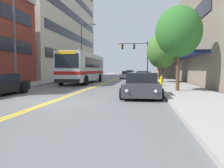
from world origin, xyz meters
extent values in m
plane|color=slate|center=(0.00, 37.00, 0.00)|extent=(240.00, 240.00, 0.00)
cube|color=#9E9B96|center=(-7.21, 37.00, 0.07)|extent=(3.42, 106.00, 0.14)
cube|color=#9E9B96|center=(7.21, 37.00, 0.07)|extent=(3.42, 106.00, 0.14)
cube|color=yellow|center=(-0.10, 37.00, 0.00)|extent=(0.14, 106.00, 0.01)
cube|color=yellow|center=(0.10, 37.00, 0.00)|extent=(0.14, 106.00, 0.01)
cube|color=beige|center=(-15.17, 33.28, 12.07)|extent=(12.00, 31.77, 24.14)
cube|color=black|center=(-9.13, 33.28, 4.02)|extent=(0.08, 29.23, 1.40)
cube|color=black|center=(-9.13, 33.28, 8.05)|extent=(0.08, 29.23, 1.40)
cube|color=black|center=(-9.13, 33.28, 12.07)|extent=(0.08, 29.23, 1.40)
cube|color=gray|center=(13.17, 37.00, 5.27)|extent=(8.00, 68.00, 10.54)
cube|color=navy|center=(8.62, 37.00, 2.90)|extent=(1.10, 61.20, 0.24)
cube|color=black|center=(9.13, 37.00, 6.53)|extent=(0.08, 61.20, 1.40)
cube|color=silver|center=(-2.46, 14.46, 1.82)|extent=(2.47, 11.60, 2.94)
cube|color=#B21919|center=(-2.46, 14.46, 1.23)|extent=(2.49, 11.62, 0.32)
cube|color=black|center=(-2.46, 15.04, 2.29)|extent=(2.50, 9.05, 1.06)
cube|color=black|center=(-2.46, 8.64, 2.35)|extent=(2.22, 0.04, 1.29)
cube|color=yellow|center=(-2.46, 8.63, 3.09)|extent=(1.78, 0.06, 0.28)
cube|color=black|center=(-2.46, 8.62, 0.53)|extent=(2.42, 0.08, 0.32)
cylinder|color=black|center=(-3.72, 10.52, 0.50)|extent=(0.30, 1.00, 1.00)
cylinder|color=black|center=(-1.20, 10.52, 0.50)|extent=(0.30, 1.00, 1.00)
cylinder|color=black|center=(-3.72, 17.65, 0.50)|extent=(0.30, 1.00, 1.00)
cylinder|color=black|center=(-1.20, 17.65, 0.50)|extent=(0.30, 1.00, 1.00)
cube|color=maroon|center=(-4.33, 28.83, 0.48)|extent=(1.94, 4.37, 0.58)
cube|color=black|center=(-4.33, 29.01, 0.99)|extent=(1.67, 1.92, 0.43)
cylinder|color=black|center=(-5.32, 27.48, 0.34)|extent=(0.22, 0.69, 0.69)
cylinder|color=black|center=(-3.33, 27.48, 0.34)|extent=(0.22, 0.69, 0.69)
cylinder|color=black|center=(-5.32, 30.18, 0.34)|extent=(0.22, 0.69, 0.69)
cylinder|color=black|center=(-3.33, 30.18, 0.34)|extent=(0.22, 0.69, 0.69)
sphere|color=silver|center=(-5.01, 26.63, 0.51)|extent=(0.16, 0.16, 0.16)
sphere|color=silver|center=(-3.65, 26.63, 0.51)|extent=(0.16, 0.16, 0.16)
cube|color=red|center=(-5.03, 31.02, 0.51)|extent=(0.18, 0.04, 0.10)
cube|color=red|center=(-3.63, 31.02, 0.51)|extent=(0.18, 0.04, 0.10)
cylinder|color=black|center=(-3.39, 3.07, 0.34)|extent=(0.22, 0.68, 0.68)
cube|color=red|center=(-5.01, 3.95, 0.53)|extent=(0.18, 0.04, 0.10)
cube|color=red|center=(-3.67, 3.95, 0.53)|extent=(0.18, 0.04, 0.10)
cube|color=#38383D|center=(4.26, 2.17, 0.50)|extent=(1.94, 4.15, 0.66)
cube|color=black|center=(4.26, 2.33, 1.09)|extent=(1.67, 1.82, 0.54)
cylinder|color=black|center=(3.26, 0.88, 0.30)|extent=(0.22, 0.60, 0.60)
cylinder|color=black|center=(5.25, 0.88, 0.30)|extent=(0.22, 0.60, 0.60)
cylinder|color=black|center=(3.26, 3.45, 0.30)|extent=(0.22, 0.60, 0.60)
cylinder|color=black|center=(5.25, 3.45, 0.30)|extent=(0.22, 0.60, 0.60)
sphere|color=silver|center=(3.58, 0.08, 0.53)|extent=(0.16, 0.16, 0.16)
sphere|color=silver|center=(4.93, 0.08, 0.53)|extent=(0.16, 0.16, 0.16)
cube|color=red|center=(3.56, 4.25, 0.53)|extent=(0.18, 0.04, 0.10)
cube|color=red|center=(4.95, 4.25, 0.53)|extent=(0.18, 0.04, 0.10)
cube|color=#19234C|center=(4.38, 13.36, 0.54)|extent=(1.82, 4.08, 0.69)
cube|color=black|center=(4.38, 13.53, 1.11)|extent=(1.57, 1.80, 0.46)
cylinder|color=black|center=(3.44, 12.10, 0.34)|extent=(0.22, 0.69, 0.69)
cylinder|color=black|center=(5.31, 12.10, 0.34)|extent=(0.22, 0.69, 0.69)
cylinder|color=black|center=(3.44, 14.63, 0.34)|extent=(0.22, 0.69, 0.69)
cylinder|color=black|center=(5.31, 14.63, 0.34)|extent=(0.22, 0.69, 0.69)
sphere|color=silver|center=(3.74, 11.30, 0.57)|extent=(0.16, 0.16, 0.16)
sphere|color=silver|center=(5.01, 11.30, 0.57)|extent=(0.16, 0.16, 0.16)
cube|color=red|center=(3.72, 15.41, 0.57)|extent=(0.18, 0.04, 0.10)
cube|color=red|center=(5.03, 15.41, 0.57)|extent=(0.18, 0.04, 0.10)
cube|color=beige|center=(4.28, 35.46, 0.50)|extent=(1.77, 4.10, 0.64)
cube|color=black|center=(4.28, 35.62, 1.03)|extent=(1.52, 1.80, 0.42)
cylinder|color=black|center=(3.37, 34.19, 0.32)|extent=(0.22, 0.64, 0.64)
cylinder|color=black|center=(5.18, 34.19, 0.32)|extent=(0.22, 0.64, 0.64)
cylinder|color=black|center=(3.37, 36.73, 0.32)|extent=(0.22, 0.64, 0.64)
cylinder|color=black|center=(5.18, 36.73, 0.32)|extent=(0.22, 0.64, 0.64)
sphere|color=silver|center=(3.66, 33.39, 0.53)|extent=(0.16, 0.16, 0.16)
sphere|color=silver|center=(4.90, 33.39, 0.53)|extent=(0.16, 0.16, 0.16)
cube|color=red|center=(3.64, 37.52, 0.53)|extent=(0.18, 0.04, 0.10)
cube|color=red|center=(4.91, 37.52, 0.53)|extent=(0.18, 0.04, 0.10)
cube|color=#475675|center=(4.34, 23.13, 0.52)|extent=(1.77, 4.67, 0.66)
cube|color=black|center=(4.34, 23.32, 1.11)|extent=(1.52, 2.05, 0.51)
cylinder|color=black|center=(3.43, 21.69, 0.35)|extent=(0.22, 0.70, 0.70)
cylinder|color=black|center=(5.24, 21.69, 0.35)|extent=(0.22, 0.70, 0.70)
cylinder|color=black|center=(3.43, 24.58, 0.35)|extent=(0.22, 0.70, 0.70)
cylinder|color=black|center=(5.24, 24.58, 0.35)|extent=(0.22, 0.70, 0.70)
sphere|color=silver|center=(3.72, 20.78, 0.56)|extent=(0.16, 0.16, 0.16)
sphere|color=silver|center=(4.95, 20.78, 0.56)|extent=(0.16, 0.16, 0.16)
cube|color=red|center=(3.70, 25.48, 0.56)|extent=(0.18, 0.04, 0.10)
cube|color=red|center=(4.97, 25.48, 0.56)|extent=(0.18, 0.04, 0.10)
cube|color=#BCAD89|center=(1.20, 43.02, 0.54)|extent=(1.90, 4.52, 0.72)
cube|color=black|center=(1.20, 43.20, 1.17)|extent=(1.63, 1.99, 0.53)
cylinder|color=black|center=(0.23, 41.61, 0.33)|extent=(0.22, 0.66, 0.66)
cylinder|color=black|center=(2.17, 41.61, 0.33)|extent=(0.22, 0.66, 0.66)
cylinder|color=black|center=(0.23, 44.42, 0.33)|extent=(0.22, 0.66, 0.66)
cylinder|color=black|center=(2.17, 44.42, 0.33)|extent=(0.22, 0.66, 0.66)
sphere|color=silver|center=(0.54, 40.74, 0.58)|extent=(0.16, 0.16, 0.16)
sphere|color=silver|center=(1.86, 40.74, 0.58)|extent=(0.16, 0.16, 0.16)
cube|color=red|center=(0.52, 45.29, 0.58)|extent=(0.18, 0.04, 0.10)
cube|color=red|center=(1.88, 45.29, 0.58)|extent=(0.18, 0.04, 0.10)
cube|color=#B7B7BC|center=(1.58, 27.77, 0.51)|extent=(1.79, 4.39, 0.64)
cube|color=black|center=(1.58, 27.94, 1.07)|extent=(1.54, 1.93, 0.48)
cylinder|color=black|center=(0.66, 26.41, 0.34)|extent=(0.22, 0.68, 0.68)
cylinder|color=black|center=(2.50, 26.41, 0.34)|extent=(0.22, 0.68, 0.68)
cylinder|color=black|center=(0.66, 29.13, 0.34)|extent=(0.22, 0.68, 0.68)
cylinder|color=black|center=(2.50, 29.13, 0.34)|extent=(0.22, 0.68, 0.68)
sphere|color=silver|center=(0.95, 25.55, 0.54)|extent=(0.16, 0.16, 0.16)
sphere|color=silver|center=(2.21, 25.55, 0.54)|extent=(0.16, 0.16, 0.16)
cube|color=red|center=(0.94, 29.98, 0.54)|extent=(0.18, 0.04, 0.10)
cube|color=red|center=(2.23, 29.98, 0.54)|extent=(0.18, 0.04, 0.10)
cube|color=white|center=(1.12, 49.62, 0.48)|extent=(1.86, 4.37, 0.61)
cube|color=black|center=(1.12, 49.79, 1.00)|extent=(1.60, 1.92, 0.44)
cylinder|color=black|center=(0.16, 48.26, 0.32)|extent=(0.22, 0.63, 0.63)
cylinder|color=black|center=(2.07, 48.26, 0.32)|extent=(0.22, 0.63, 0.63)
cylinder|color=black|center=(0.16, 50.97, 0.32)|extent=(0.22, 0.63, 0.63)
cylinder|color=black|center=(2.07, 50.97, 0.32)|extent=(0.22, 0.63, 0.63)
sphere|color=silver|center=(0.46, 47.41, 0.51)|extent=(0.16, 0.16, 0.16)
sphere|color=silver|center=(1.77, 47.41, 0.51)|extent=(0.16, 0.16, 0.16)
cube|color=red|center=(0.44, 51.81, 0.51)|extent=(0.18, 0.04, 0.10)
cube|color=red|center=(1.79, 51.81, 0.51)|extent=(0.18, 0.04, 0.10)
cylinder|color=#47474C|center=(5.20, 31.46, 3.43)|extent=(0.18, 0.18, 6.86)
cylinder|color=#47474C|center=(2.42, 31.46, 6.51)|extent=(5.57, 0.11, 0.11)
cube|color=black|center=(2.69, 31.46, 5.91)|extent=(0.34, 0.26, 0.92)
sphere|color=red|center=(2.69, 31.30, 6.18)|extent=(0.18, 0.18, 0.18)
sphere|color=yellow|center=(2.69, 31.30, 5.91)|extent=(0.18, 0.18, 0.18)
sphere|color=green|center=(2.69, 31.30, 5.63)|extent=(0.18, 0.18, 0.18)
cylinder|color=black|center=(2.69, 31.46, 6.44)|extent=(0.02, 0.02, 0.14)
cube|color=black|center=(0.47, 31.46, 5.91)|extent=(0.34, 0.26, 0.92)
sphere|color=red|center=(0.47, 31.30, 6.18)|extent=(0.18, 0.18, 0.18)
sphere|color=yellow|center=(0.47, 31.30, 5.91)|extent=(0.18, 0.18, 0.18)
sphere|color=green|center=(0.47, 31.30, 5.63)|extent=(0.18, 0.18, 0.18)
cylinder|color=black|center=(0.47, 31.46, 6.44)|extent=(0.02, 0.02, 0.14)
cylinder|color=#47474C|center=(-5.30, 5.25, 4.29)|extent=(0.16, 0.16, 8.59)
cylinder|color=#47474C|center=(-5.30, 23.49, 4.40)|extent=(0.16, 0.16, 8.80)
cylinder|color=#47474C|center=(-4.22, 23.49, 8.65)|extent=(2.16, 0.10, 0.10)
ellipsoid|color=#B2B2B7|center=(-3.14, 23.49, 8.55)|extent=(0.56, 0.28, 0.20)
cylinder|color=brown|center=(6.62, 4.72, 1.45)|extent=(0.24, 0.24, 2.61)
ellipsoid|color=#2D6B28|center=(6.62, 4.72, 4.03)|extent=(3.01, 3.01, 3.31)
cylinder|color=brown|center=(6.53, 15.10, 1.16)|extent=(0.26, 0.26, 2.04)
ellipsoid|color=#42752D|center=(6.53, 15.10, 3.70)|extent=(3.57, 3.57, 3.92)
cylinder|color=brown|center=(6.73, 23.21, 1.23)|extent=(0.26, 0.26, 2.16)
ellipsoid|color=#2D6B28|center=(6.73, 23.21, 3.63)|extent=(3.11, 3.11, 3.42)
cylinder|color=yellow|center=(5.95, 9.53, 0.45)|extent=(0.28, 0.28, 0.61)
sphere|color=yellow|center=(5.95, 9.53, 0.82)|extent=(0.25, 0.25, 0.25)
cylinder|color=yellow|center=(5.77, 9.53, 0.51)|extent=(0.08, 0.13, 0.13)
camera|label=1|loc=(4.31, -10.25, 1.53)|focal=35.00mm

